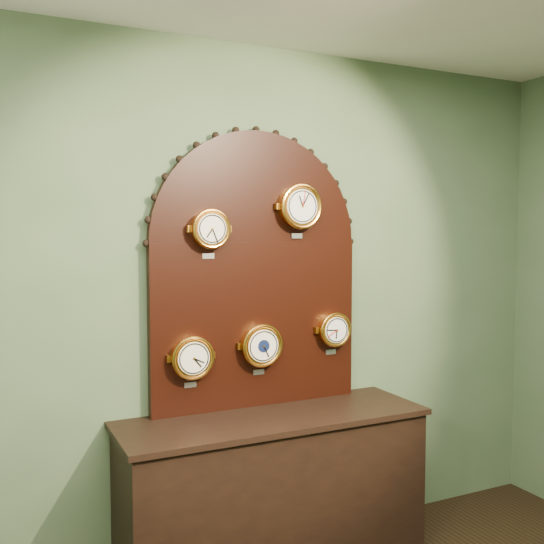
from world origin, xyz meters
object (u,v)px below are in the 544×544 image
arabic_clock (300,207)px  hygrometer (192,357)px  shop_counter (274,495)px  display_board (256,261)px  barometer (261,345)px  roman_clock (210,229)px  tide_clock (334,329)px

arabic_clock → hygrometer: bearing=179.9°
shop_counter → display_board: bearing=90.0°
hygrometer → barometer: barometer is taller
roman_clock → display_board: bearing=12.9°
hygrometer → arabic_clock: bearing=-0.1°
shop_counter → arabic_clock: bearing=33.2°
roman_clock → arabic_clock: arabic_clock is taller
arabic_clock → tide_clock: size_ratio=1.20×
barometer → arabic_clock: bearing=-0.1°
shop_counter → arabic_clock: 1.55m
shop_counter → hygrometer: size_ratio=5.73×
shop_counter → roman_clock: roman_clock is taller
display_board → hygrometer: display_board is taller
roman_clock → hygrometer: roman_clock is taller
arabic_clock → tide_clock: 0.73m
barometer → tide_clock: (0.46, 0.00, 0.05)m
arabic_clock → barometer: bearing=179.9°
tide_clock → arabic_clock: bearing=-179.7°
roman_clock → tide_clock: roman_clock is taller
display_board → roman_clock: bearing=-167.1°
arabic_clock → hygrometer: 1.00m
hygrometer → tide_clock: (0.85, 0.00, 0.09)m
hygrometer → barometer: (0.39, -0.00, 0.03)m
shop_counter → display_board: size_ratio=1.05×
display_board → tide_clock: 0.61m
display_board → tide_clock: (0.46, -0.07, -0.40)m
barometer → tide_clock: tide_clock is taller
arabic_clock → hygrometer: arabic_clock is taller
roman_clock → hygrometer: bearing=-179.7°
shop_counter → barometer: (-0.00, 0.15, 0.77)m
roman_clock → barometer: bearing=-0.2°
display_board → hygrometer: size_ratio=5.48×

